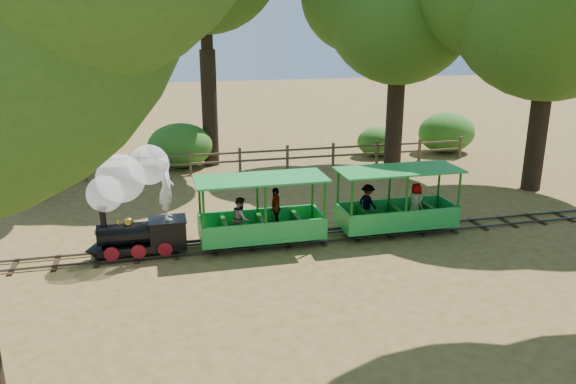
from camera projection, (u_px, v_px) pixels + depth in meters
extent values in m
plane|color=olive|center=(320.00, 240.00, 15.85)|extent=(90.00, 90.00, 0.00)
cube|color=#3F3D3A|center=(323.00, 241.00, 15.55)|extent=(22.00, 0.05, 0.05)
cube|color=#3F3D3A|center=(317.00, 234.00, 16.11)|extent=(22.00, 0.05, 0.05)
cube|color=#382314|center=(320.00, 239.00, 15.84)|extent=(0.12, 1.00, 0.05)
cube|color=#382314|center=(137.00, 256.00, 14.71)|extent=(0.12, 1.00, 0.05)
cube|color=#382314|center=(478.00, 224.00, 16.98)|extent=(0.12, 1.00, 0.05)
cube|color=black|center=(143.00, 246.00, 14.67)|extent=(2.25, 0.72, 0.18)
cylinder|color=black|center=(127.00, 234.00, 14.48)|extent=(1.43, 0.57, 0.57)
cylinder|color=black|center=(103.00, 217.00, 14.20)|extent=(0.16, 0.16, 0.45)
sphere|color=#AF802A|center=(129.00, 222.00, 14.40)|extent=(0.27, 0.27, 0.27)
cylinder|color=#AF802A|center=(118.00, 222.00, 14.34)|extent=(0.10, 0.10, 0.10)
cube|color=black|center=(168.00, 230.00, 14.71)|extent=(0.92, 0.72, 0.56)
cube|color=black|center=(167.00, 220.00, 14.63)|extent=(0.97, 0.78, 0.04)
cone|color=black|center=(94.00, 251.00, 14.40)|extent=(0.46, 0.65, 0.65)
cylinder|color=#AF802A|center=(97.00, 232.00, 14.28)|extent=(0.10, 0.14, 0.14)
cylinder|color=maroon|center=(112.00, 254.00, 14.16)|extent=(0.37, 0.06, 0.37)
cylinder|color=maroon|center=(113.00, 243.00, 14.84)|extent=(0.37, 0.06, 0.37)
cylinder|color=maroon|center=(139.00, 252.00, 14.31)|extent=(0.37, 0.06, 0.37)
cylinder|color=maroon|center=(139.00, 241.00, 14.99)|extent=(0.37, 0.06, 0.37)
cylinder|color=maroon|center=(165.00, 249.00, 14.46)|extent=(0.37, 0.06, 0.37)
cylinder|color=maroon|center=(164.00, 239.00, 15.14)|extent=(0.37, 0.06, 0.37)
sphere|color=white|center=(105.00, 194.00, 14.10)|extent=(0.92, 0.92, 0.92)
sphere|color=white|center=(121.00, 179.00, 14.14)|extent=(1.23, 1.23, 1.23)
sphere|color=white|center=(149.00, 165.00, 14.26)|extent=(1.02, 1.02, 1.02)
imported|color=silver|center=(166.00, 188.00, 14.41)|extent=(0.43, 0.62, 1.64)
cube|color=green|center=(262.00, 234.00, 15.38)|extent=(3.36, 1.29, 0.10)
cube|color=#145A14|center=(262.00, 238.00, 15.42)|extent=(3.03, 0.49, 0.14)
cube|color=green|center=(266.00, 232.00, 14.73)|extent=(3.36, 0.06, 0.49)
cube|color=green|center=(258.00, 217.00, 15.86)|extent=(3.36, 0.06, 0.49)
cube|color=green|center=(261.00, 179.00, 14.92)|extent=(3.51, 1.43, 0.05)
cylinder|color=#145A14|center=(204.00, 219.00, 14.25)|extent=(0.07, 0.07, 1.58)
cylinder|color=#145A14|center=(200.00, 205.00, 15.33)|extent=(0.07, 0.07, 1.58)
cylinder|color=#145A14|center=(325.00, 209.00, 14.97)|extent=(0.07, 0.07, 1.58)
cylinder|color=#145A14|center=(312.00, 197.00, 16.06)|extent=(0.07, 0.07, 1.58)
cube|color=#145A14|center=(225.00, 229.00, 15.08)|extent=(0.12, 1.09, 0.40)
cube|color=#145A14|center=(262.00, 226.00, 15.31)|extent=(0.12, 1.09, 0.40)
cube|color=#145A14|center=(297.00, 223.00, 15.54)|extent=(0.12, 1.09, 0.40)
cylinder|color=black|center=(224.00, 245.00, 14.85)|extent=(0.28, 0.06, 0.28)
cylinder|color=black|center=(221.00, 236.00, 15.47)|extent=(0.28, 0.06, 0.28)
cylinder|color=black|center=(303.00, 238.00, 15.33)|extent=(0.28, 0.06, 0.28)
cylinder|color=black|center=(297.00, 230.00, 15.96)|extent=(0.28, 0.06, 0.28)
imported|color=gray|center=(241.00, 218.00, 14.78)|extent=(0.50, 0.61, 1.15)
imported|color=gray|center=(276.00, 208.00, 15.61)|extent=(0.38, 0.71, 1.16)
cube|color=green|center=(396.00, 223.00, 16.28)|extent=(3.36, 1.29, 0.10)
cube|color=#145A14|center=(396.00, 226.00, 16.31)|extent=(3.03, 0.49, 0.14)
cube|color=green|center=(406.00, 220.00, 15.63)|extent=(3.36, 0.06, 0.49)
cube|color=green|center=(388.00, 207.00, 16.76)|extent=(3.36, 0.06, 0.49)
cube|color=green|center=(399.00, 170.00, 15.82)|extent=(3.51, 1.43, 0.05)
cylinder|color=#145A14|center=(352.00, 207.00, 15.14)|extent=(0.07, 0.07, 1.58)
cylinder|color=#145A14|center=(338.00, 195.00, 16.23)|extent=(0.07, 0.07, 1.58)
cylinder|color=#145A14|center=(459.00, 199.00, 15.87)|extent=(0.07, 0.07, 1.58)
cylinder|color=#145A14|center=(439.00, 187.00, 16.96)|extent=(0.07, 0.07, 1.58)
cube|color=#145A14|center=(364.00, 217.00, 15.98)|extent=(0.12, 1.09, 0.40)
cube|color=#145A14|center=(396.00, 215.00, 16.21)|extent=(0.12, 1.09, 0.40)
cube|color=#145A14|center=(428.00, 212.00, 16.44)|extent=(0.12, 1.09, 0.40)
cylinder|color=black|center=(365.00, 232.00, 15.75)|extent=(0.28, 0.06, 0.28)
cylinder|color=black|center=(357.00, 224.00, 16.37)|extent=(0.28, 0.06, 0.28)
cylinder|color=black|center=(435.00, 226.00, 16.23)|extent=(0.28, 0.06, 0.28)
cylinder|color=black|center=(424.00, 218.00, 16.86)|extent=(0.28, 0.06, 0.28)
imported|color=gray|center=(368.00, 202.00, 16.22)|extent=(0.64, 0.79, 1.07)
imported|color=gray|center=(416.00, 202.00, 16.18)|extent=(0.45, 0.60, 1.11)
cylinder|color=#2D2116|center=(29.00, 149.00, 18.99)|extent=(0.70, 0.70, 3.54)
cylinder|color=#2D2116|center=(18.00, 65.00, 18.18)|extent=(0.52, 0.53, 2.02)
sphere|color=#2E591B|center=(9.00, 4.00, 17.63)|extent=(5.79, 5.79, 5.79)
cylinder|color=#2D2116|center=(210.00, 109.00, 23.53)|extent=(0.66, 0.66, 4.83)
cylinder|color=#2D2116|center=(206.00, 14.00, 22.42)|extent=(0.50, 0.50, 2.76)
cylinder|color=#2D2116|center=(394.00, 125.00, 23.56)|extent=(0.72, 0.72, 3.51)
cylinder|color=#2D2116|center=(398.00, 58.00, 22.76)|extent=(0.54, 0.54, 2.01)
sphere|color=#2E591B|center=(401.00, 8.00, 22.20)|extent=(6.00, 6.00, 6.00)
cylinder|color=#2D2116|center=(536.00, 141.00, 20.15)|extent=(0.68, 0.68, 3.61)
cylinder|color=#2D2116|center=(547.00, 60.00, 19.33)|extent=(0.51, 0.51, 2.06)
cube|color=brown|center=(30.00, 172.00, 21.10)|extent=(0.10, 0.10, 1.00)
cube|color=brown|center=(85.00, 169.00, 21.56)|extent=(0.10, 0.10, 1.00)
cube|color=brown|center=(139.00, 166.00, 22.01)|extent=(0.10, 0.10, 1.00)
cube|color=brown|center=(191.00, 163.00, 22.46)|extent=(0.10, 0.10, 1.00)
cube|color=brown|center=(240.00, 160.00, 22.92)|extent=(0.10, 0.10, 1.00)
cube|color=brown|center=(287.00, 157.00, 23.37)|extent=(0.10, 0.10, 1.00)
cube|color=brown|center=(333.00, 155.00, 23.82)|extent=(0.10, 0.10, 1.00)
cube|color=brown|center=(377.00, 152.00, 24.27)|extent=(0.10, 0.10, 1.00)
cube|color=brown|center=(419.00, 150.00, 24.73)|extent=(0.10, 0.10, 1.00)
cube|color=brown|center=(460.00, 147.00, 25.18)|extent=(0.10, 0.10, 1.00)
cube|color=brown|center=(264.00, 151.00, 23.06)|extent=(18.00, 0.06, 0.08)
cube|color=brown|center=(264.00, 160.00, 23.16)|extent=(18.00, 0.06, 0.08)
ellipsoid|color=#2D6B1E|center=(51.00, 154.00, 22.34)|extent=(2.50, 1.92, 1.73)
ellipsoid|color=#2D6B1E|center=(180.00, 146.00, 23.47)|extent=(2.71, 2.09, 1.88)
ellipsoid|color=#2D6B1E|center=(378.00, 141.00, 25.56)|extent=(1.97, 1.52, 1.37)
ellipsoid|color=#2D6B1E|center=(447.00, 132.00, 26.26)|extent=(2.73, 2.10, 1.89)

